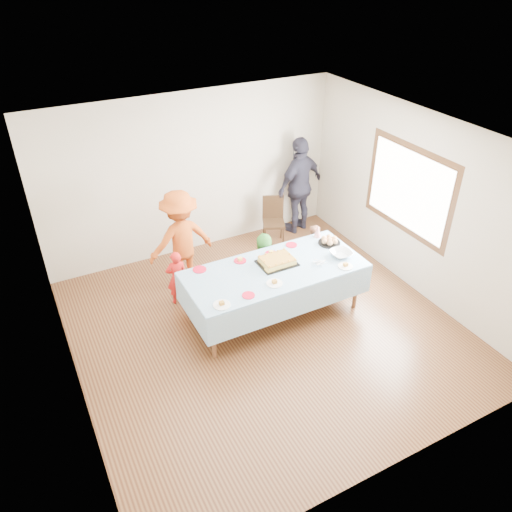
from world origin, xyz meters
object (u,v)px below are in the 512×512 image
Objects in this scene: dining_chair at (273,217)px; party_table at (275,272)px; adult_left at (181,239)px; birthday_cake at (277,261)px.

party_table is at bearing -95.28° from dining_chair.
adult_left is at bearing -142.30° from dining_chair.
birthday_cake reaches higher than party_table.
birthday_cake is (0.09, 0.10, 0.10)m from party_table.
dining_chair is 0.54× the size of adult_left.
birthday_cake is 1.56m from adult_left.
dining_chair is (0.90, 1.70, -0.35)m from birthday_cake.
dining_chair is at bearing 62.00° from birthday_cake.
adult_left is at bearing 123.04° from party_table.
birthday_cake is 0.61× the size of dining_chair.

